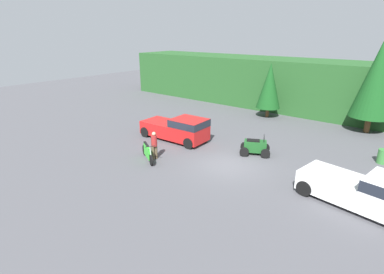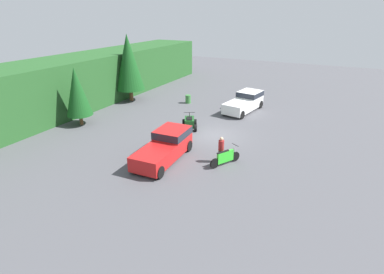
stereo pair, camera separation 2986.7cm
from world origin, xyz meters
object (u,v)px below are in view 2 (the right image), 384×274
at_px(pickup_truck_red, 166,145).
at_px(quad_atv, 189,123).
at_px(dirt_bike, 225,158).
at_px(pickup_truck_second, 245,101).
at_px(rider_person, 221,149).
at_px(steel_barrel, 188,99).

distance_m(pickup_truck_red, quad_atv, 5.72).
relative_size(pickup_truck_red, quad_atv, 2.31).
distance_m(pickup_truck_red, dirt_bike, 4.03).
distance_m(pickup_truck_red, pickup_truck_second, 12.67).
relative_size(rider_person, steel_barrel, 2.02).
xyz_separation_m(dirt_bike, quad_atv, (4.76, 5.00, -0.01)).
distance_m(pickup_truck_red, steel_barrel, 13.14).
height_order(rider_person, steel_barrel, rider_person).
distance_m(rider_person, steel_barrel, 13.89).
distance_m(dirt_bike, steel_barrel, 14.29).
bearing_deg(quad_atv, steel_barrel, 1.37).
xyz_separation_m(pickup_truck_second, rider_person, (-11.50, -1.90, 0.03)).
distance_m(pickup_truck_second, quad_atv, 7.49).
bearing_deg(pickup_truck_red, pickup_truck_second, -9.72).
relative_size(pickup_truck_second, quad_atv, 2.39).
bearing_deg(steel_barrel, quad_atv, -152.01).
bearing_deg(rider_person, quad_atv, 64.34).
relative_size(dirt_bike, steel_barrel, 2.43).
bearing_deg(rider_person, pickup_truck_red, 125.65).
distance_m(pickup_truck_second, steel_barrel, 6.29).
xyz_separation_m(pickup_truck_red, pickup_truck_second, (12.56, -1.63, 0.00)).
xyz_separation_m(pickup_truck_second, quad_atv, (-6.96, 2.71, -0.44)).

